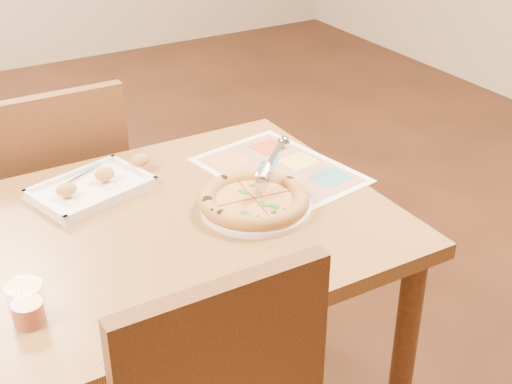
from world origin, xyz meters
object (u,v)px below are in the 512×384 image
dining_table (125,265)px  pizza_cutter (270,167)px  glass_tumbler (27,307)px  menu (279,170)px  chair_far (55,187)px  pizza (254,200)px  appetizer_tray (94,187)px  plate (256,207)px

dining_table → pizza_cutter: pizza_cutter is taller
glass_tumbler → menu: 0.82m
pizza_cutter → chair_far: bearing=86.9°
dining_table → pizza: 0.35m
pizza_cutter → appetizer_tray: size_ratio=0.44×
chair_far → menu: (0.49, -0.51, 0.16)m
pizza → pizza_cutter: 0.09m
pizza → plate: bearing=-24.8°
dining_table → pizza_cutter: 0.43m
chair_far → pizza: (0.33, -0.66, 0.18)m
plate → glass_tumbler: 0.62m
plate → pizza_cutter: (0.06, 0.03, 0.09)m
glass_tumbler → pizza_cutter: bearing=15.7°
dining_table → chair_far: chair_far is taller
plate → menu: plate is taller
pizza → pizza_cutter: pizza_cutter is taller
pizza → menu: 0.23m
plate → pizza_cutter: size_ratio=1.83×
pizza → appetizer_tray: bearing=137.0°
appetizer_tray → menu: bearing=-16.3°
plate → pizza: (-0.00, 0.00, 0.02)m
dining_table → menu: 0.51m
pizza → pizza_cutter: (0.06, 0.03, 0.06)m
dining_table → glass_tumbler: bearing=-141.7°
plate → pizza_cutter: bearing=27.3°
chair_far → glass_tumbler: chair_far is taller
pizza → glass_tumbler: (-0.60, -0.16, 0.01)m
chair_far → appetizer_tray: bearing=92.6°
menu → dining_table: bearing=-169.2°
dining_table → chair_far: (-0.00, 0.60, -0.07)m
chair_far → plate: bearing=116.7°
plate → menu: 0.22m
pizza_cutter → menu: 0.19m
chair_far → pizza: 0.76m
menu → chair_far: bearing=134.3°
pizza_cutter → appetizer_tray: pizza_cutter is taller
chair_far → plate: 0.76m
pizza_cutter → glass_tumbler: pizza_cutter is taller
appetizer_tray → plate: bearing=-42.8°
pizza → chair_far: bearing=116.4°
pizza → menu: (0.17, 0.15, -0.03)m
pizza_cutter → glass_tumbler: 0.68m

